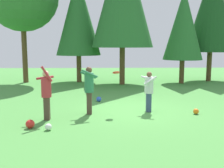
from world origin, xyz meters
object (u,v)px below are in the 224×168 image
Objects in this scene: person_catcher at (149,88)px; ball_white at (48,127)px; ball_orange at (196,111)px; person_thrower at (46,91)px; tree_left at (78,15)px; ball_blue at (99,99)px; tree_far_right at (212,8)px; person_bystander at (89,86)px; ball_red at (30,124)px; frisbee at (116,73)px; tree_right at (183,25)px.

person_catcher is 4.18m from ball_white.
ball_white is 0.99× the size of ball_orange.
tree_left is (0.21, 9.67, 3.56)m from person_thrower.
ball_blue reaches higher than ball_orange.
person_catcher reaches higher than ball_blue.
ball_orange is at bearing -113.60° from tree_far_right.
ball_white is at bearing -160.78° from ball_orange.
person_thrower is 1.61m from person_bystander.
ball_orange is at bearing 15.34° from ball_red.
frisbee is at bearing -128.19° from tree_far_right.
tree_right is at bearing -119.29° from person_catcher.
ball_blue is at bearing -138.13° from tree_far_right.
frisbee is 1.32× the size of ball_blue.
person_thrower reaches higher than person_bystander.
frisbee is 11.98m from tree_far_right.
tree_left is at bearing -72.85° from person_catcher.
person_catcher is at bearing 33.07° from ball_white.
ball_red is at bearing -132.08° from tree_far_right.
frisbee is 1.50× the size of ball_white.
tree_right is 0.85× the size of tree_left.
person_thrower is at bearing -120.35° from ball_blue.
person_catcher is at bearing -5.27° from person_thrower.
tree_far_right is at bearing 51.81° from frisbee.
person_bystander is 12.89m from tree_far_right.
ball_blue is 4.39m from ball_orange.
person_bystander reaches higher than frisbee.
frisbee is at bearing -75.65° from tree_left.
person_thrower is 1.21× the size of person_catcher.
person_thrower reaches higher than ball_orange.
person_catcher is 2.86m from ball_blue.
frisbee is at bearing 44.54° from ball_white.
person_thrower is 1.35m from ball_red.
person_bystander is at bearing 6.49° from person_thrower.
tree_left reaches higher than ball_white.
tree_far_right reaches higher than person_catcher.
tree_far_right is at bearing 37.68° from person_bystander.
person_thrower is at bearing -173.53° from ball_orange.
person_catcher is at bearing 165.82° from ball_orange.
ball_red is 12.94m from tree_right.
person_thrower is at bearing -158.91° from frisbee.
ball_white is 15.29m from tree_far_right.
person_thrower is 0.26× the size of tree_left.
ball_white is (-2.16, -2.12, -1.44)m from frisbee.
ball_red reaches higher than ball_blue.
ball_blue is (0.31, 2.21, -0.95)m from person_bystander.
person_catcher is 5.01× the size of frisbee.
ball_white is at bearing -19.47° from ball_red.
tree_far_right is 9.32m from tree_left.
ball_red is 1.33× the size of ball_white.
tree_right is (5.80, 8.09, 2.84)m from person_bystander.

